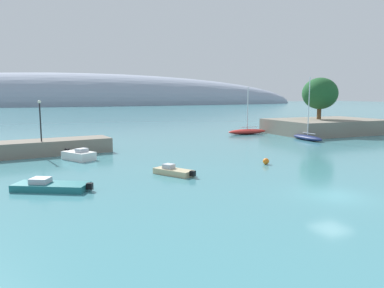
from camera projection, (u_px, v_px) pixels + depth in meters
name	position (u px, v px, depth m)	size (l,w,h in m)	color
water	(332.00, 195.00, 25.83)	(600.00, 600.00, 0.00)	teal
shore_outcrop	(325.00, 126.00, 67.17)	(19.80, 13.26, 2.58)	gray
tree_clump_shore	(320.00, 94.00, 66.38)	(6.34, 6.34, 7.55)	brown
breakwater_rocks	(5.00, 150.00, 41.09)	(23.69, 4.21, 1.74)	gray
distant_ridge	(79.00, 105.00, 242.38)	(338.19, 57.15, 42.14)	#8E99AD
sailboat_red_near_shore	(247.00, 131.00, 65.76)	(7.61, 2.49, 8.36)	red
sailboat_navy_mid_mooring	(307.00, 137.00, 57.06)	(2.01, 6.64, 9.76)	navy
motorboat_teal_foreground	(51.00, 186.00, 27.21)	(5.75, 4.40, 0.91)	#1E6B70
motorboat_white_alongside_breakwater	(79.00, 155.00, 39.91)	(3.54, 4.10, 1.29)	white
motorboat_sand_outer	(174.00, 171.00, 32.43)	(3.11, 4.02, 0.91)	#C6B284
mooring_buoy_orange	(266.00, 161.00, 37.21)	(0.64, 0.64, 0.64)	orange
harbor_lamp_post	(40.00, 116.00, 41.43)	(0.36, 0.36, 4.71)	black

